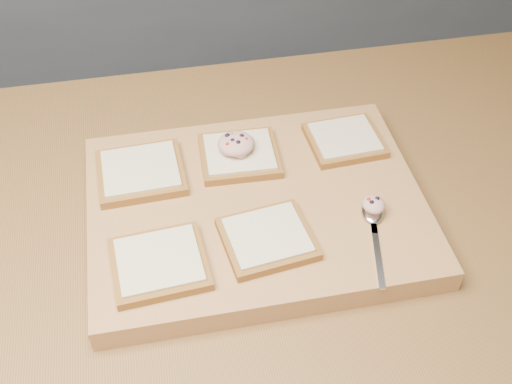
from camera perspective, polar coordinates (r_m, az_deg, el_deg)
island_counter at (r=1.32m, az=-6.89°, el=-16.21°), size 2.00×0.80×0.90m
back_counter at (r=2.36m, az=-10.80°, el=15.84°), size 3.60×0.62×0.94m
cutting_board at (r=0.94m, az=0.00°, el=-1.51°), size 0.48×0.37×0.04m
bread_far_left at (r=0.97m, az=-10.21°, el=1.76°), size 0.13×0.12×0.02m
bread_far_center at (r=0.99m, az=-1.48°, el=3.31°), size 0.12×0.11×0.02m
bread_far_right at (r=1.02m, az=7.88°, el=4.62°), size 0.12×0.11×0.02m
bread_near_left at (r=0.85m, az=-8.59°, el=-6.27°), size 0.13×0.12×0.02m
bread_near_center at (r=0.87m, az=1.01°, el=-4.13°), size 0.13×0.12×0.02m
tuna_salad_dollop at (r=0.97m, az=-1.79°, el=4.32°), size 0.06×0.05×0.03m
spoon at (r=0.91m, az=10.36°, el=-2.25°), size 0.05×0.16×0.01m
spoon_salad at (r=0.91m, az=10.41°, el=-1.08°), size 0.03×0.04×0.02m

